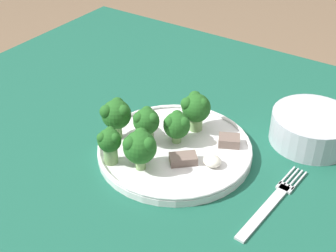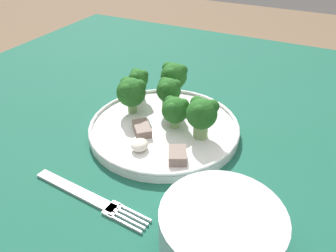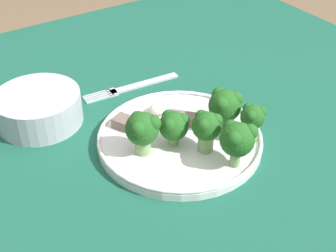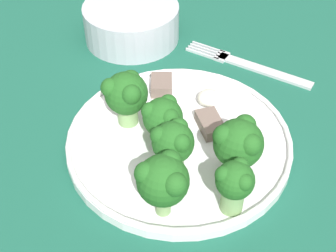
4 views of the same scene
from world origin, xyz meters
TOP-DOWN VIEW (x-y plane):
  - table at (0.00, 0.00)m, footprint 1.10×1.02m
  - dinner_plate at (-0.00, 0.04)m, footprint 0.26×0.26m
  - fork at (0.18, 0.02)m, footprint 0.03×0.19m
  - cream_bowl at (0.18, 0.20)m, footprint 0.14×0.14m
  - broccoli_floret_near_rim_left at (-0.05, 0.03)m, footprint 0.04×0.04m
  - broccoli_floret_center_left at (-0.01, 0.06)m, footprint 0.05×0.04m
  - broccoli_floret_back_left at (-0.06, -0.04)m, footprint 0.04×0.04m
  - broccoli_floret_front_left at (-0.10, 0.02)m, footprint 0.05×0.05m
  - broccoli_floret_center_back at (-0.00, 0.11)m, footprint 0.05×0.05m
  - broccoli_floret_mid_cluster at (-0.02, -0.03)m, footprint 0.05×0.05m
  - meat_slice_front_slice at (0.03, 0.02)m, footprint 0.05×0.05m
  - meat_slice_middle_slice at (0.07, 0.10)m, footprint 0.04×0.04m
  - sauce_dollop at (0.07, 0.04)m, footprint 0.03×0.03m

SIDE VIEW (x-z plane):
  - table at x=0.00m, z-range 0.27..1.03m
  - fork at x=0.18m, z-range 0.76..0.76m
  - dinner_plate at x=0.00m, z-range 0.76..0.77m
  - meat_slice_front_slice at x=0.03m, z-range 0.77..0.78m
  - meat_slice_middle_slice at x=0.07m, z-range 0.77..0.78m
  - sauce_dollop at x=0.07m, z-range 0.77..0.78m
  - cream_bowl at x=0.18m, z-range 0.75..0.81m
  - broccoli_floret_center_left at x=-0.01m, z-range 0.77..0.83m
  - broccoli_floret_back_left at x=-0.06m, z-range 0.78..0.84m
  - broccoli_floret_near_rim_left at x=-0.05m, z-range 0.78..0.84m
  - broccoli_floret_mid_cluster at x=-0.02m, z-range 0.78..0.84m
  - broccoli_floret_center_back at x=0.00m, z-range 0.78..0.84m
  - broccoli_floret_front_left at x=-0.10m, z-range 0.78..0.85m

